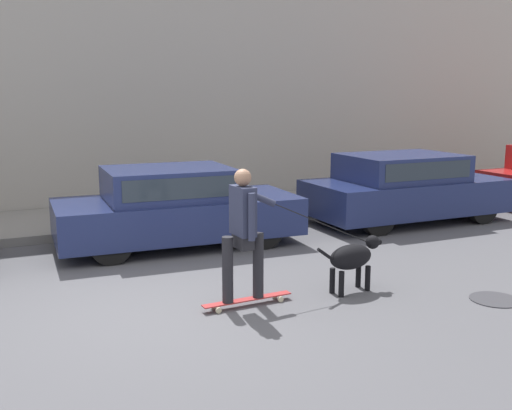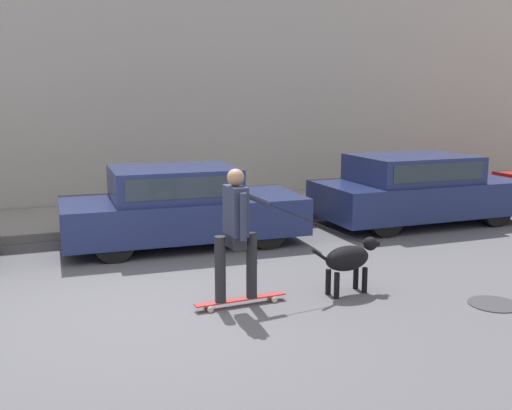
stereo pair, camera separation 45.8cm
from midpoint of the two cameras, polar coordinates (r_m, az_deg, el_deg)
name	(u,v)px [view 1 (the left image)]	position (r m, az deg, el deg)	size (l,w,h in m)	color
ground_plane	(162,311)	(7.19, -10.78, -9.95)	(36.00, 36.00, 0.00)	#545459
back_wall	(72,73)	(13.28, -18.12, 11.84)	(32.00, 0.30, 5.82)	#ADA89E
sidewalk_curb	(90,221)	(12.09, -16.60, -1.43)	(30.00, 2.53, 0.15)	gray
parked_car_1	(176,208)	(10.00, -8.97, -0.31)	(4.01, 1.87, 1.31)	black
parked_car_2	(405,188)	(12.07, 12.94, 1.54)	(3.96, 1.82, 1.34)	black
dog	(352,258)	(7.68, 7.48, -4.99)	(1.04, 0.41, 0.69)	black
skateboarder	(244,229)	(6.97, -3.03, -2.34)	(2.34, 0.53, 1.65)	beige
manhole_cover	(495,300)	(7.91, 20.26, -8.46)	(0.60, 0.60, 0.01)	#38383D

